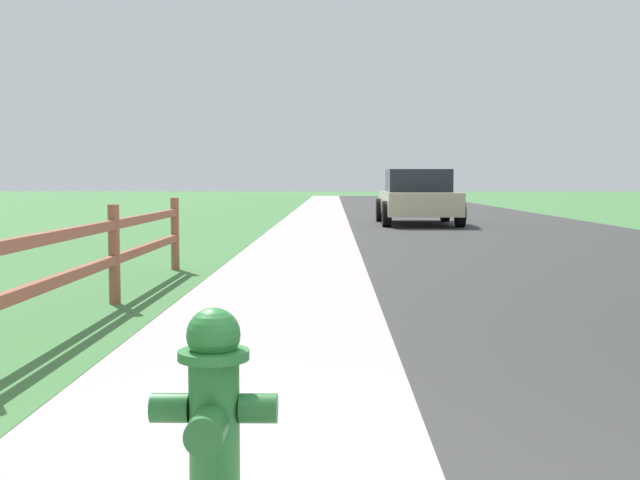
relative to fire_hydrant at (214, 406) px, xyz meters
The scene contains 7 objects.
ground_plane 24.27m from the fire_hydrant, 87.89° to the left, with size 120.00×120.00×0.00m, color #41773F.
road_asphalt 26.62m from the fire_hydrant, 80.50° to the left, with size 7.00×66.00×0.01m, color #313131.
curb_concrete 26.34m from the fire_hydrant, 94.59° to the left, with size 6.00×66.00×0.01m, color #B2A3A3.
grass_verge 26.50m from the fire_hydrant, 97.82° to the left, with size 5.00×66.00×0.00m, color #41773F.
fire_hydrant is the anchor object (origin of this frame).
rail_fence 3.66m from the fire_hydrant, 117.15° to the left, with size 0.11×9.03×0.97m.
parked_suv_beige 19.31m from the fire_hydrant, 81.74° to the left, with size 2.13×4.42×1.50m.
Camera 1 is at (-0.45, -2.14, 1.20)m, focal length 44.86 mm.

